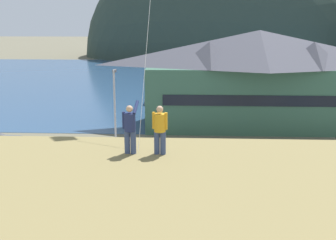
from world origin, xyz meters
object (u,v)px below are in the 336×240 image
(parking_light_pole, at_px, (115,108))
(person_companion, at_px, (160,128))
(harbor_lodge, at_px, (258,77))
(moored_boat_outer_mooring, at_px, (203,96))
(parked_car_corner_spot, at_px, (135,193))
(person_kite_flyer, at_px, (130,127))
(moored_boat_wharfside, at_px, (155,96))
(wharf_dock, at_px, (179,102))
(parked_car_mid_row_center, at_px, (318,199))

(parking_light_pole, xyz_separation_m, person_companion, (5.05, -19.30, 3.40))
(harbor_lodge, xyz_separation_m, moored_boat_outer_mooring, (-5.34, 14.91, -4.86))
(harbor_lodge, distance_m, moored_boat_outer_mooring, 16.57)
(parked_car_corner_spot, bearing_deg, parking_light_pole, 106.40)
(harbor_lodge, xyz_separation_m, person_kite_flyer, (-9.72, -30.67, 2.20))
(moored_boat_wharfside, distance_m, moored_boat_outer_mooring, 7.00)
(parking_light_pole, bearing_deg, wharf_dock, 77.87)
(harbor_lodge, height_order, moored_boat_outer_mooring, harbor_lodge)
(parked_car_mid_row_center, bearing_deg, wharf_dock, 105.21)
(wharf_dock, distance_m, moored_boat_outer_mooring, 4.76)
(person_kite_flyer, bearing_deg, moored_boat_outer_mooring, 84.52)
(moored_boat_wharfside, bearing_deg, person_companion, -85.36)
(parking_light_pole, bearing_deg, parked_car_corner_spot, -73.60)
(moored_boat_outer_mooring, bearing_deg, parked_car_corner_spot, -98.73)
(parked_car_mid_row_center, bearing_deg, parked_car_corner_spot, 178.04)
(wharf_dock, relative_size, parking_light_pole, 1.70)
(wharf_dock, bearing_deg, parked_car_corner_spot, -93.67)
(parked_car_corner_spot, bearing_deg, person_kite_flyer, -83.18)
(parked_car_mid_row_center, relative_size, parking_light_pole, 0.58)
(moored_boat_outer_mooring, height_order, parking_light_pole, parking_light_pole)
(wharf_dock, distance_m, parking_light_pole, 23.88)
(moored_boat_outer_mooring, distance_m, person_companion, 46.26)
(wharf_dock, xyz_separation_m, parked_car_mid_row_center, (8.99, -33.08, 0.71))
(harbor_lodge, xyz_separation_m, wharf_dock, (-8.77, 11.62, -5.24))
(moored_boat_wharfside, distance_m, parked_car_corner_spot, 35.59)
(person_kite_flyer, bearing_deg, parked_car_mid_row_center, 42.82)
(moored_boat_wharfside, bearing_deg, wharf_dock, -38.80)
(moored_boat_outer_mooring, distance_m, person_kite_flyer, 46.32)
(harbor_lodge, bearing_deg, person_companion, -105.76)
(moored_boat_wharfside, xyz_separation_m, person_companion, (3.67, -45.18, 7.05))
(harbor_lodge, relative_size, person_companion, 14.59)
(parking_light_pole, bearing_deg, moored_boat_wharfside, 86.94)
(parking_light_pole, bearing_deg, parked_car_mid_row_center, -35.83)
(moored_boat_wharfside, distance_m, person_kite_flyer, 45.78)
(wharf_dock, height_order, parked_car_mid_row_center, parked_car_mid_row_center)
(moored_boat_outer_mooring, height_order, person_kite_flyer, person_kite_flyer)
(moored_boat_wharfside, xyz_separation_m, parking_light_pole, (-1.38, -25.88, 3.65))
(parked_car_mid_row_center, distance_m, parking_light_pole, 17.51)
(parked_car_mid_row_center, height_order, parked_car_corner_spot, same)
(wharf_dock, bearing_deg, person_kite_flyer, -91.29)
(harbor_lodge, distance_m, parked_car_corner_spot, 24.14)
(parked_car_mid_row_center, height_order, person_companion, person_companion)
(parked_car_corner_spot, relative_size, parking_light_pole, 0.58)
(person_companion, bearing_deg, parking_light_pole, 104.67)
(moored_boat_wharfside, bearing_deg, moored_boat_outer_mooring, 3.43)
(parking_light_pole, bearing_deg, person_companion, -75.33)
(parked_car_mid_row_center, bearing_deg, moored_boat_outer_mooring, 98.70)
(person_companion, bearing_deg, moored_boat_outer_mooring, 85.84)
(moored_boat_outer_mooring, height_order, parked_car_mid_row_center, moored_boat_outer_mooring)
(moored_boat_wharfside, height_order, parked_car_corner_spot, moored_boat_wharfside)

